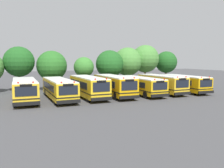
{
  "coord_description": "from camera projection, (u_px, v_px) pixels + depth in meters",
  "views": [
    {
      "loc": [
        -11.92,
        -27.68,
        4.64
      ],
      "look_at": [
        -0.38,
        0.0,
        1.6
      ],
      "focal_mm": 36.85,
      "sensor_mm": 36.0,
      "label": 1
    }
  ],
  "objects": [
    {
      "name": "school_bus_1",
      "position": [
        59.0,
        88.0,
        27.68
      ],
      "size": [
        2.68,
        10.29,
        2.56
      ],
      "rotation": [
        0.0,
        0.0,
        3.17
      ],
      "color": "yellow",
      "rests_on": "ground_plane"
    },
    {
      "name": "tree_7",
      "position": [
        166.0,
        62.0,
        45.12
      ],
      "size": [
        4.23,
        4.23,
        6.49
      ],
      "color": "#4C3823",
      "rests_on": "ground_plane"
    },
    {
      "name": "tree_6",
      "position": [
        144.0,
        59.0,
        42.92
      ],
      "size": [
        5.12,
        5.12,
        7.57
      ],
      "color": "#4C3823",
      "rests_on": "ground_plane"
    },
    {
      "name": "tree_1",
      "position": [
        19.0,
        62.0,
        34.57
      ],
      "size": [
        4.58,
        4.58,
        6.79
      ],
      "color": "#4C3823",
      "rests_on": "ground_plane"
    },
    {
      "name": "tree_3",
      "position": [
        84.0,
        67.0,
        36.67
      ],
      "size": [
        3.23,
        3.23,
        5.24
      ],
      "color": "#4C3823",
      "rests_on": "ground_plane"
    },
    {
      "name": "tree_4",
      "position": [
        110.0,
        64.0,
        38.62
      ],
      "size": [
        4.66,
        4.66,
        6.41
      ],
      "color": "#4C3823",
      "rests_on": "ground_plane"
    },
    {
      "name": "ground_plane",
      "position": [
        115.0,
        96.0,
        30.45
      ],
      "size": [
        160.0,
        160.0,
        0.0
      ],
      "primitive_type": "plane",
      "color": "#424244"
    },
    {
      "name": "school_bus_0",
      "position": [
        25.0,
        89.0,
        26.19
      ],
      "size": [
        2.56,
        9.27,
        2.64
      ],
      "rotation": [
        0.0,
        0.0,
        3.14
      ],
      "color": "yellow",
      "rests_on": "ground_plane"
    },
    {
      "name": "school_bus_5",
      "position": [
        161.0,
        83.0,
        33.11
      ],
      "size": [
        2.6,
        9.32,
        2.69
      ],
      "rotation": [
        0.0,
        0.0,
        3.15
      ],
      "color": "yellow",
      "rests_on": "ground_plane"
    },
    {
      "name": "school_bus_6",
      "position": [
        183.0,
        83.0,
        34.34
      ],
      "size": [
        2.62,
        9.37,
        2.57
      ],
      "rotation": [
        0.0,
        0.0,
        3.13
      ],
      "color": "#EAA80C",
      "rests_on": "ground_plane"
    },
    {
      "name": "school_bus_3",
      "position": [
        114.0,
        85.0,
        30.38
      ],
      "size": [
        2.66,
        9.76,
        2.79
      ],
      "rotation": [
        0.0,
        0.0,
        3.12
      ],
      "color": "#EAA80C",
      "rests_on": "ground_plane"
    },
    {
      "name": "school_bus_2",
      "position": [
        88.0,
        86.0,
        28.94
      ],
      "size": [
        2.69,
        9.39,
        2.76
      ],
      "rotation": [
        0.0,
        0.0,
        3.17
      ],
      "color": "yellow",
      "rests_on": "ground_plane"
    },
    {
      "name": "tree_5",
      "position": [
        127.0,
        62.0,
        41.25
      ],
      "size": [
        5.07,
        5.07,
        7.01
      ],
      "color": "#4C3823",
      "rests_on": "ground_plane"
    },
    {
      "name": "tree_2",
      "position": [
        51.0,
        66.0,
        36.08
      ],
      "size": [
        4.73,
        4.73,
        6.22
      ],
      "color": "#4C3823",
      "rests_on": "ground_plane"
    },
    {
      "name": "school_bus_4",
      "position": [
        140.0,
        85.0,
        31.73
      ],
      "size": [
        2.63,
        9.95,
        2.51
      ],
      "rotation": [
        0.0,
        0.0,
        3.15
      ],
      "color": "yellow",
      "rests_on": "ground_plane"
    }
  ]
}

